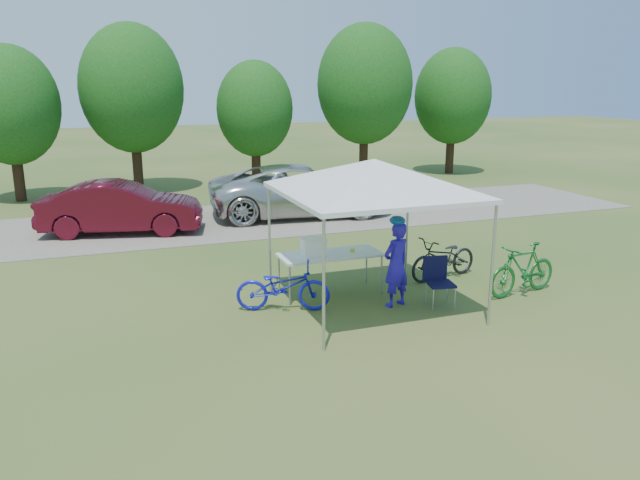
% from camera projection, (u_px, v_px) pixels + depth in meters
% --- Properties ---
extents(ground, '(100.00, 100.00, 0.00)m').
position_uv_depth(ground, '(371.00, 307.00, 11.50)').
color(ground, '#2D5119').
rests_on(ground, ground).
extents(gravel_strip, '(24.00, 5.00, 0.02)m').
position_uv_depth(gravel_strip, '(260.00, 219.00, 18.77)').
color(gravel_strip, gray).
rests_on(gravel_strip, ground).
extents(canopy, '(4.53, 4.53, 3.00)m').
position_uv_depth(canopy, '(374.00, 163.00, 10.84)').
color(canopy, '#A5A5AA').
rests_on(canopy, ground).
extents(treeline, '(24.89, 4.28, 6.30)m').
position_uv_depth(treeline, '(208.00, 95.00, 23.29)').
color(treeline, '#382314').
rests_on(treeline, ground).
extents(folding_table, '(1.98, 0.82, 0.81)m').
position_uv_depth(folding_table, '(330.00, 256.00, 12.02)').
color(folding_table, white).
rests_on(folding_table, ground).
extents(folding_chair, '(0.54, 0.56, 0.91)m').
position_uv_depth(folding_chair, '(438.00, 277.00, 11.49)').
color(folding_chair, black).
rests_on(folding_chair, ground).
extents(cooler, '(0.46, 0.32, 0.34)m').
position_uv_depth(cooler, '(314.00, 247.00, 11.86)').
color(cooler, white).
rests_on(cooler, folding_table).
extents(ice_cream_cup, '(0.09, 0.09, 0.07)m').
position_uv_depth(ice_cream_cup, '(352.00, 250.00, 12.11)').
color(ice_cream_cup, '#B7D031').
rests_on(ice_cream_cup, folding_table).
extents(cyclist, '(0.67, 0.55, 1.58)m').
position_uv_depth(cyclist, '(396.00, 265.00, 11.37)').
color(cyclist, '#2615B1').
rests_on(cyclist, ground).
extents(bike_blue, '(1.79, 1.12, 0.89)m').
position_uv_depth(bike_blue, '(283.00, 287.00, 11.22)').
color(bike_blue, '#1519C0').
rests_on(bike_blue, ground).
extents(bike_green, '(1.74, 0.75, 1.01)m').
position_uv_depth(bike_green, '(523.00, 269.00, 12.05)').
color(bike_green, '#156124').
rests_on(bike_green, ground).
extents(bike_dark, '(1.80, 0.95, 0.90)m').
position_uv_depth(bike_dark, '(444.00, 258.00, 13.04)').
color(bike_dark, black).
rests_on(bike_dark, ground).
extents(minivan, '(5.82, 3.14, 1.55)m').
position_uv_depth(minivan, '(301.00, 190.00, 19.08)').
color(minivan, silver).
rests_on(minivan, gravel_strip).
extents(sedan, '(4.47, 2.38, 1.40)m').
position_uv_depth(sedan, '(121.00, 207.00, 16.84)').
color(sedan, '#520D1B').
rests_on(sedan, gravel_strip).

